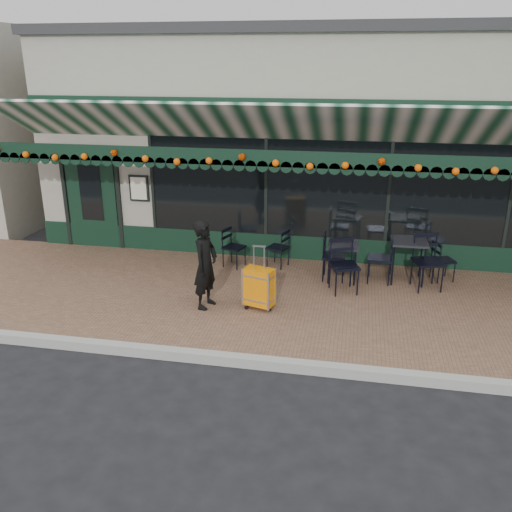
% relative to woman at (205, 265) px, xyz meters
% --- Properties ---
extents(ground, '(80.00, 80.00, 0.00)m').
position_rel_woman_xyz_m(ground, '(1.55, -1.40, -0.89)').
color(ground, black).
rests_on(ground, ground).
extents(sidewalk, '(18.00, 4.00, 0.15)m').
position_rel_woman_xyz_m(sidewalk, '(1.55, 0.60, -0.81)').
color(sidewalk, brown).
rests_on(sidewalk, ground).
extents(curb, '(18.00, 0.16, 0.15)m').
position_rel_woman_xyz_m(curb, '(1.55, -1.48, -0.81)').
color(curb, '#9E9E99').
rests_on(curb, ground).
extents(restaurant_building, '(12.00, 9.60, 4.50)m').
position_rel_woman_xyz_m(restaurant_building, '(1.55, 6.44, 1.38)').
color(restaurant_building, '#A39F8D').
rests_on(restaurant_building, ground).
extents(woman, '(0.47, 0.61, 1.48)m').
position_rel_woman_xyz_m(woman, '(0.00, 0.00, 0.00)').
color(woman, black).
rests_on(woman, sidewalk).
extents(suitcase, '(0.53, 0.39, 1.09)m').
position_rel_woman_xyz_m(suitcase, '(0.87, 0.10, -0.38)').
color(suitcase, orange).
rests_on(suitcase, sidewalk).
extents(cafe_table_a, '(0.64, 0.64, 0.79)m').
position_rel_woman_xyz_m(cafe_table_a, '(3.34, 1.77, -0.03)').
color(cafe_table_a, black).
rests_on(cafe_table_a, sidewalk).
extents(cafe_table_b, '(0.57, 0.57, 0.70)m').
position_rel_woman_xyz_m(cafe_table_b, '(2.17, 1.59, -0.11)').
color(cafe_table_b, black).
rests_on(cafe_table_b, sidewalk).
extents(chair_a_left, '(0.48, 0.48, 0.90)m').
position_rel_woman_xyz_m(chair_a_left, '(2.84, 1.65, -0.29)').
color(chair_a_left, black).
rests_on(chair_a_left, sidewalk).
extents(chair_a_right, '(0.49, 0.49, 0.75)m').
position_rel_woman_xyz_m(chair_a_right, '(4.00, 1.95, -0.36)').
color(chair_a_right, black).
rests_on(chair_a_right, sidewalk).
extents(chair_a_front, '(0.61, 0.61, 1.00)m').
position_rel_woman_xyz_m(chair_a_front, '(3.67, 1.46, -0.24)').
color(chair_a_front, black).
rests_on(chair_a_front, sidewalk).
extents(chair_b_left, '(0.49, 0.49, 0.76)m').
position_rel_woman_xyz_m(chair_b_left, '(0.88, 2.08, -0.36)').
color(chair_b_left, black).
rests_on(chair_b_left, sidewalk).
extents(chair_b_right, '(0.44, 0.44, 0.88)m').
position_rel_woman_xyz_m(chair_b_right, '(2.01, 1.61, -0.30)').
color(chair_b_right, black).
rests_on(chair_b_right, sidewalk).
extents(chair_b_front, '(0.61, 0.61, 0.96)m').
position_rel_woman_xyz_m(chair_b_front, '(2.21, 1.04, -0.26)').
color(chair_b_front, black).
rests_on(chair_b_front, sidewalk).
extents(chair_solo, '(0.49, 0.49, 0.78)m').
position_rel_woman_xyz_m(chair_solo, '(0.03, 1.91, -0.35)').
color(chair_solo, black).
rests_on(chair_solo, sidewalk).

